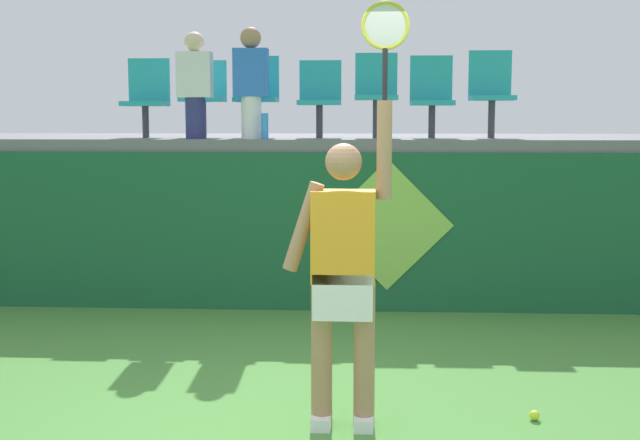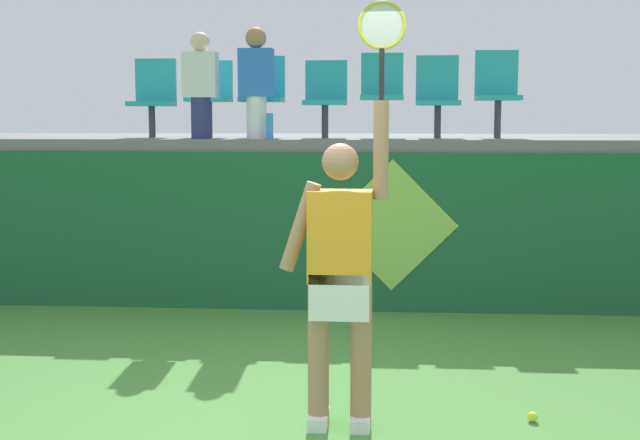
% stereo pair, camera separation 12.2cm
% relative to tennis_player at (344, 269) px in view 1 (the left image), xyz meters
% --- Properties ---
extents(ground_plane, '(40.00, 40.00, 0.00)m').
position_rel_tennis_player_xyz_m(ground_plane, '(-0.39, -0.24, -0.99)').
color(ground_plane, '#478438').
extents(court_back_wall, '(10.96, 0.20, 1.55)m').
position_rel_tennis_player_xyz_m(court_back_wall, '(-0.39, 3.20, -0.21)').
color(court_back_wall, '#195633').
rests_on(court_back_wall, ground_plane).
extents(spectator_platform, '(10.96, 2.79, 0.12)m').
position_rel_tennis_player_xyz_m(spectator_platform, '(-0.39, 4.54, 0.62)').
color(spectator_platform, slate).
rests_on(spectator_platform, court_back_wall).
extents(tennis_player, '(0.75, 0.26, 2.56)m').
position_rel_tennis_player_xyz_m(tennis_player, '(0.00, 0.00, 0.00)').
color(tennis_player, white).
rests_on(tennis_player, ground_plane).
extents(tennis_ball, '(0.07, 0.07, 0.07)m').
position_rel_tennis_player_xyz_m(tennis_ball, '(1.19, 0.17, -0.95)').
color(tennis_ball, '#D1E533').
rests_on(tennis_ball, ground_plane).
extents(water_bottle, '(0.07, 0.07, 0.25)m').
position_rel_tennis_player_xyz_m(water_bottle, '(-0.88, 3.31, 0.81)').
color(water_bottle, '#338CE5').
rests_on(water_bottle, spectator_platform).
extents(stadium_chair_0, '(0.44, 0.42, 0.83)m').
position_rel_tennis_player_xyz_m(stadium_chair_0, '(-2.20, 3.89, 1.13)').
color(stadium_chair_0, '#38383D').
rests_on(stadium_chair_0, spectator_platform).
extents(stadium_chair_1, '(0.44, 0.42, 0.81)m').
position_rel_tennis_player_xyz_m(stadium_chair_1, '(-1.59, 3.88, 1.14)').
color(stadium_chair_1, '#38383D').
rests_on(stadium_chair_1, spectator_platform).
extents(stadium_chair_2, '(0.44, 0.42, 0.85)m').
position_rel_tennis_player_xyz_m(stadium_chair_2, '(-1.03, 3.89, 1.15)').
color(stadium_chair_2, '#38383D').
rests_on(stadium_chair_2, spectator_platform).
extents(stadium_chair_3, '(0.44, 0.42, 0.81)m').
position_rel_tennis_player_xyz_m(stadium_chair_3, '(-0.37, 3.89, 1.12)').
color(stadium_chair_3, '#38383D').
rests_on(stadium_chair_3, spectator_platform).
extents(stadium_chair_4, '(0.44, 0.42, 0.88)m').
position_rel_tennis_player_xyz_m(stadium_chair_4, '(0.22, 3.89, 1.17)').
color(stadium_chair_4, '#38383D').
rests_on(stadium_chair_4, spectator_platform).
extents(stadium_chair_5, '(0.44, 0.42, 0.85)m').
position_rel_tennis_player_xyz_m(stadium_chair_5, '(0.79, 3.89, 1.14)').
color(stadium_chair_5, '#38383D').
rests_on(stadium_chair_5, spectator_platform).
extents(stadium_chair_6, '(0.44, 0.42, 0.90)m').
position_rel_tennis_player_xyz_m(stadium_chair_6, '(1.40, 3.89, 1.18)').
color(stadium_chair_6, '#38383D').
rests_on(stadium_chair_6, spectator_platform).
extents(spectator_0, '(0.34, 0.21, 1.10)m').
position_rel_tennis_player_xyz_m(spectator_0, '(-1.03, 3.44, 1.26)').
color(spectator_0, white).
rests_on(spectator_0, spectator_platform).
extents(spectator_1, '(0.34, 0.20, 1.05)m').
position_rel_tennis_player_xyz_m(spectator_1, '(-1.59, 3.42, 1.23)').
color(spectator_1, navy).
rests_on(spectator_1, spectator_platform).
extents(wall_signage_mount, '(1.27, 0.01, 1.49)m').
position_rel_tennis_player_xyz_m(wall_signage_mount, '(0.33, 3.09, -0.98)').
color(wall_signage_mount, '#195633').
rests_on(wall_signage_mount, ground_plane).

